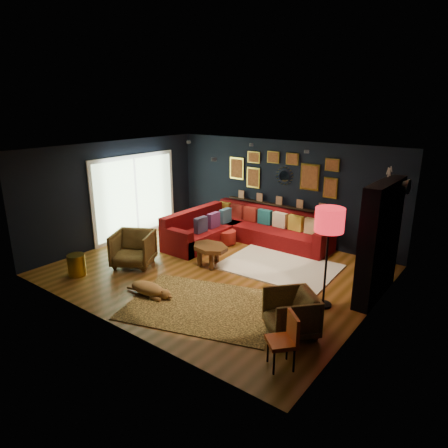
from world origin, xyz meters
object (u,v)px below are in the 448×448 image
Objects in this scene: coffee_table at (210,249)px; dog at (148,286)px; sectional at (241,231)px; orange_chair at (286,337)px; pouf at (226,237)px; floor_lamp at (329,224)px; armchair_right at (291,311)px; armchair_left at (133,247)px; gold_stool at (77,265)px.

dog is (-0.06, -1.80, -0.22)m from coffee_table.
orange_chair is (3.41, -3.80, 0.15)m from sectional.
dog is at bearing -143.70° from orange_chair.
sectional reaches higher than pouf.
dog is at bearing -150.04° from floor_lamp.
armchair_right is (3.06, -3.01, 0.06)m from sectional.
coffee_table is at bearing -172.65° from orange_chair.
sectional is at bearing 89.09° from dog.
sectional reaches higher than dog.
sectional is 3.35× the size of coffee_table.
armchair_right reaches higher than dog.
floor_lamp reaches higher than pouf.
orange_chair reaches higher than pouf.
orange_chair is at bearing -24.59° from armchair_right.
sectional is at bearing 177.44° from armchair_right.
armchair_left is at bearing -142.58° from armchair_right.
armchair_right is 2.82m from dog.
coffee_table is 1.34× the size of armchair_right.
gold_stool is at bearing -145.79° from armchair_left.
pouf is 4.27m from armchair_right.
floor_lamp is (4.70, 1.91, 1.32)m from gold_stool.
pouf is 0.61× the size of orange_chair.
armchair_left is 1.23m from gold_stool.
armchair_left is at bearing -168.72° from floor_lamp.
floor_lamp is at bearing 24.33° from dog.
floor_lamp is (4.15, 0.83, 1.11)m from armchair_left.
armchair_right is at bearing -26.00° from coffee_table.
armchair_right is at bearing -39.32° from pouf.
orange_chair is 3.15m from dog.
armchair_left is 0.82× the size of dog.
armchair_right is 0.87m from orange_chair.
sectional is 4.26× the size of orange_chair.
coffee_table is at bearing 6.89° from armchair_left.
armchair_left reaches higher than armchair_right.
sectional is at bearing 149.17° from floor_lamp.
sectional is 1.87× the size of floor_lamp.
dog is (1.33, -0.80, -0.25)m from armchair_left.
floor_lamp is at bearing 129.42° from armchair_right.
orange_chair is 0.77× the size of dog.
orange_chair is at bearing -42.95° from armchair_left.
floor_lamp is at bearing -24.85° from pouf.
coffee_table is 1.51m from pouf.
gold_stool is at bearing -157.89° from floor_lamp.
floor_lamp is (2.76, -0.17, 1.15)m from coffee_table.
coffee_table is 2.85m from gold_stool.
coffee_table is at bearing 47.06° from gold_stool.
floor_lamp reaches higher than armchair_right.
pouf is 5.05m from orange_chair.
gold_stool is at bearing -111.37° from pouf.
armchair_right is 1.64m from floor_lamp.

